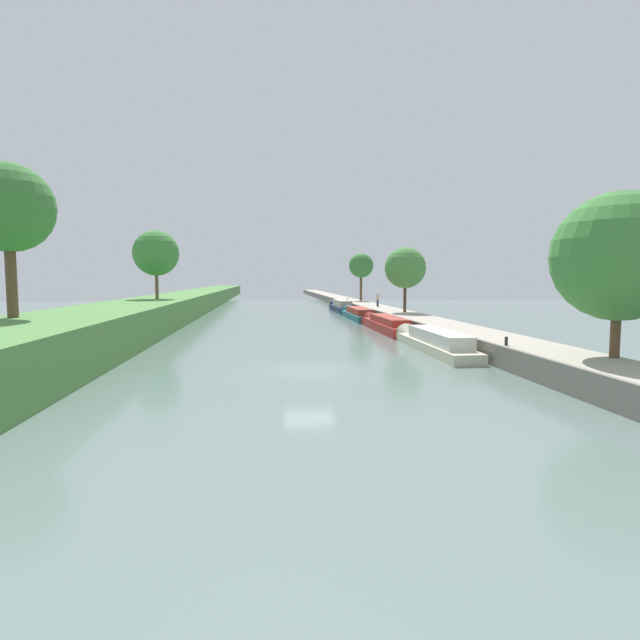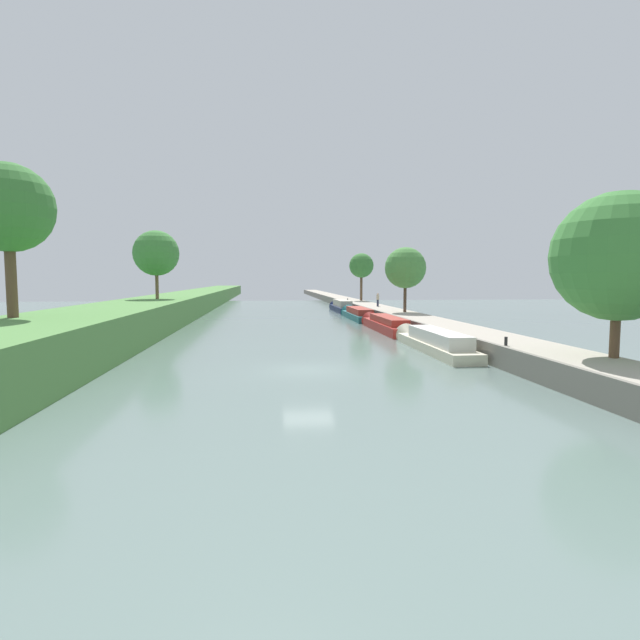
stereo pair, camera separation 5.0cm
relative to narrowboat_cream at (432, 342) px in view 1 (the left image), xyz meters
name	(u,v)px [view 1 (the left image)]	position (x,y,z in m)	size (l,w,h in m)	color
ground_plane	(309,370)	(-8.38, -6.01, -0.55)	(160.00, 160.00, 0.00)	slate
left_grassy_bank	(25,349)	(-21.73, -6.01, 0.68)	(7.09, 260.00, 2.47)	#518442
right_towpath	(529,355)	(3.17, -6.01, 0.01)	(3.50, 260.00, 1.13)	#A89E8E
stone_quay	(495,355)	(1.29, -6.01, 0.03)	(0.25, 260.00, 1.18)	gray
narrowboat_cream	(432,342)	(0.00, 0.00, 0.00)	(1.86, 11.97, 1.96)	beige
narrowboat_red	(385,324)	(-0.10, 12.21, 0.00)	(1.84, 12.64, 1.82)	maroon
narrowboat_teal	(357,314)	(-0.19, 25.28, -0.02)	(2.02, 12.30, 1.95)	#195B60
narrowboat_navy	(341,307)	(-0.09, 38.16, 0.11)	(1.92, 11.79, 2.17)	#141E42
tree_rightbank_near	(619,257)	(4.48, -10.64, 4.91)	(5.51, 5.51, 7.10)	brown
tree_rightbank_midnear	(405,268)	(3.70, 19.37, 5.08)	(4.19, 4.19, 6.61)	#4C3828
tree_rightbank_midfar	(361,266)	(4.38, 46.66, 6.01)	(3.81, 3.81, 7.38)	brown
tree_leftbank_downstream	(8,208)	(-23.83, -2.50, 7.64)	(4.64, 4.64, 8.09)	brown
tree_leftbank_upstream	(156,253)	(-21.62, 22.42, 6.58)	(4.63, 4.63, 6.99)	brown
person_walking	(378,299)	(3.24, 29.84, 1.45)	(0.34, 0.34, 1.66)	#282D42
mooring_bollard_near	(506,341)	(1.72, -6.38, 0.80)	(0.16, 0.16, 0.45)	black
mooring_bollard_far	(347,300)	(1.72, 43.52, 0.80)	(0.16, 0.16, 0.45)	black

